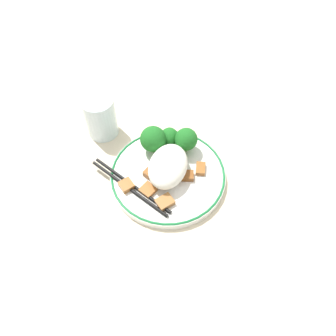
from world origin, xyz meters
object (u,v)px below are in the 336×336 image
(chopsticks, at_px, (130,186))
(drinking_glass, at_px, (101,117))
(broccoli_back_left, at_px, (186,139))
(broccoli_back_center, at_px, (169,137))
(broccoli_back_right, at_px, (153,139))
(plate, at_px, (168,175))

(chopsticks, bearing_deg, drinking_glass, -139.98)
(chopsticks, bearing_deg, broccoli_back_left, 146.22)
(broccoli_back_center, distance_m, broccoli_back_right, 0.04)
(plate, bearing_deg, chopsticks, -50.45)
(broccoli_back_left, xyz_separation_m, drinking_glass, (-0.01, -0.20, -0.00))
(broccoli_back_right, relative_size, drinking_glass, 0.65)
(broccoli_back_left, bearing_deg, broccoli_back_right, -74.70)
(broccoli_back_left, distance_m, broccoli_back_center, 0.04)
(broccoli_back_right, bearing_deg, broccoli_back_center, 127.62)
(drinking_glass, bearing_deg, broccoli_back_center, 86.69)
(broccoli_back_center, distance_m, drinking_glass, 0.17)
(plate, distance_m, broccoli_back_center, 0.09)
(broccoli_back_right, bearing_deg, chopsticks, -8.75)
(broccoli_back_left, height_order, broccoli_back_center, broccoli_back_left)
(plate, distance_m, broccoli_back_right, 0.08)
(plate, relative_size, broccoli_back_left, 4.08)
(plate, xyz_separation_m, chopsticks, (0.05, -0.07, 0.01))
(drinking_glass, bearing_deg, plate, 64.61)
(broccoli_back_left, height_order, drinking_glass, drinking_glass)
(plate, height_order, chopsticks, chopsticks)
(broccoli_back_left, bearing_deg, drinking_glass, -93.94)
(broccoli_back_left, xyz_separation_m, chopsticks, (0.13, -0.09, -0.03))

